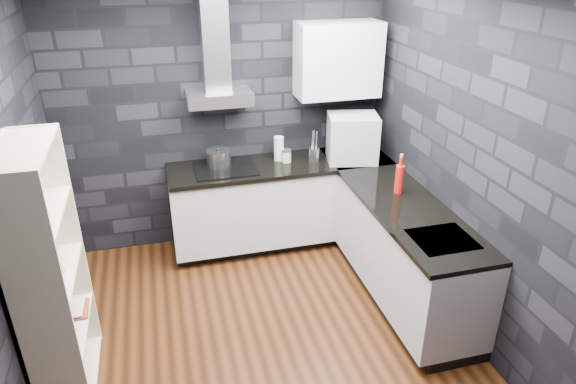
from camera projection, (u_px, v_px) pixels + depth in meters
name	position (u px, v px, depth m)	size (l,w,h in m)	color
ground	(261.00, 330.00, 4.20)	(3.20, 3.20, 0.00)	#41210F
wall_back	(223.00, 113.00, 5.02)	(3.20, 0.05, 2.70)	black
wall_front	(332.00, 332.00, 2.20)	(3.20, 0.05, 2.70)	black
wall_left	(4.00, 207.00, 3.24)	(0.05, 3.20, 2.70)	black
wall_right	(461.00, 158.00, 3.98)	(0.05, 3.20, 2.70)	black
toekick_back	(280.00, 235.00, 5.46)	(2.18, 0.50, 0.10)	black
toekick_right	(405.00, 292.00, 4.57)	(0.50, 1.78, 0.10)	black
counter_back_cab	(281.00, 201.00, 5.24)	(2.20, 0.60, 0.76)	silver
counter_right_cab	(406.00, 252.00, 4.38)	(0.60, 1.80, 0.76)	silver
counter_back_top	(281.00, 165.00, 5.05)	(2.20, 0.62, 0.04)	black
counter_right_top	(410.00, 210.00, 4.20)	(0.62, 1.80, 0.04)	black
counter_corner_top	(357.00, 157.00, 5.24)	(0.62, 0.62, 0.04)	black
hood_body	(219.00, 98.00, 4.75)	(0.60, 0.34, 0.12)	#AAAAAE
hood_chimney	(215.00, 40.00, 4.59)	(0.24, 0.20, 0.90)	#AAAAAE
upper_cabinet	(338.00, 60.00, 4.88)	(0.80, 0.35, 0.70)	silver
cooktop	(225.00, 168.00, 4.92)	(0.58, 0.50, 0.01)	black
sink_rim	(443.00, 239.00, 3.76)	(0.44, 0.40, 0.01)	#AAAAAE
pot	(219.00, 158.00, 4.95)	(0.23, 0.23, 0.14)	#BCBCC1
glass_vase	(279.00, 149.00, 5.08)	(0.10, 0.10, 0.24)	silver
storage_jar	(286.00, 156.00, 5.06)	(0.09, 0.09, 0.11)	#C8B686
utensil_crock	(314.00, 155.00, 5.06)	(0.11, 0.11, 0.14)	#BCBCC1
appliance_garage	(352.00, 139.00, 5.03)	(0.47, 0.37, 0.47)	#A7ABAE
red_bottle	(399.00, 179.00, 4.40)	(0.07, 0.07, 0.25)	#A5150F
bookshelf	(50.00, 276.00, 3.34)	(0.34, 0.80, 1.80)	beige
fruit_bowl	(47.00, 277.00, 3.27)	(0.24, 0.24, 0.06)	white
book_red	(60.00, 301.00, 3.63)	(0.18, 0.02, 0.24)	maroon
book_second	(57.00, 298.00, 3.62)	(0.16, 0.02, 0.22)	#B2B2B2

